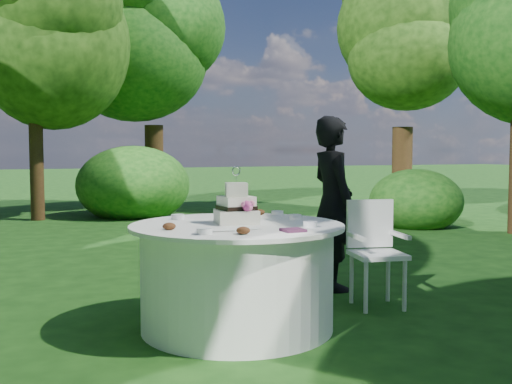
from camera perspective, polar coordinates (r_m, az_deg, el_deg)
ground at (r=4.52m, az=-1.80°, el=-12.80°), size 80.00×80.00×0.00m
napkins at (r=3.97m, az=3.56°, el=-3.64°), size 0.14×0.14×0.02m
feather_plume at (r=4.00m, az=-2.54°, el=-3.63°), size 0.48×0.07×0.01m
guest at (r=5.65m, az=7.31°, el=-1.06°), size 0.42×0.61×1.62m
table at (r=4.43m, az=-1.81°, el=-7.98°), size 1.56×1.56×0.77m
cake at (r=4.40m, az=-1.86°, el=-1.52°), size 0.34×0.34×0.42m
chair at (r=5.15m, az=11.21°, el=-4.90°), size 0.49×0.48×0.88m
votives at (r=4.44m, az=-0.20°, el=-2.69°), size 0.99×0.97×0.04m
petal_cups at (r=4.28m, az=-2.86°, el=-2.88°), size 1.01×1.09×0.05m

